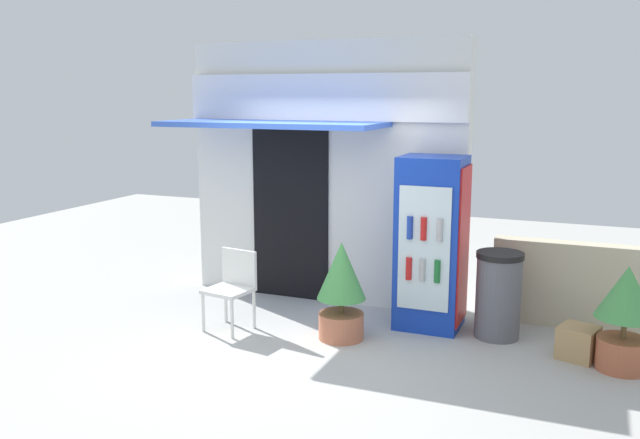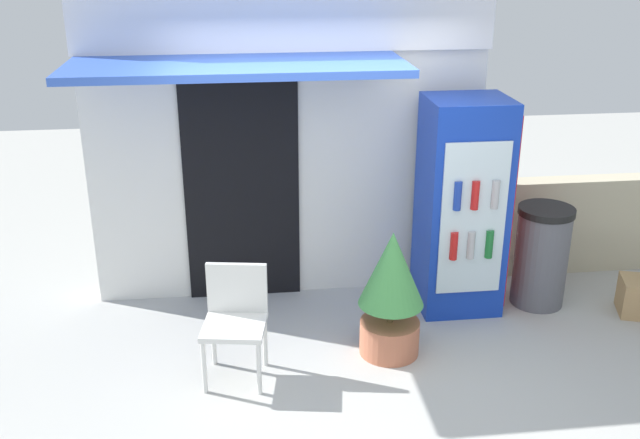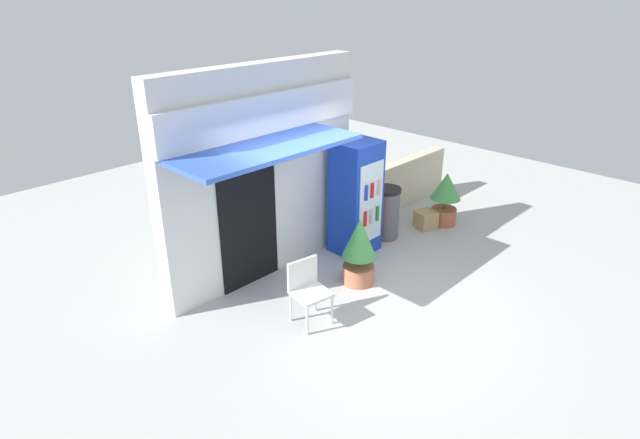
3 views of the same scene
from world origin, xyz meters
The scene contains 9 objects.
ground centered at (0.00, 0.00, 0.00)m, with size 16.00×16.00×0.00m, color #B2B2AD.
storefront_building centered at (-0.29, 1.62, 1.63)m, with size 3.46×1.28×3.15m.
drink_cooler centered at (1.20, 1.09, 0.94)m, with size 0.70×0.68×1.88m.
plastic_chair centered at (-0.77, 0.22, 0.50)m, with size 0.52×0.50×0.86m.
potted_plant_near_shop centered at (0.43, 0.36, 0.57)m, with size 0.51×0.51×1.04m.
potted_plant_curbside centered at (3.13, 0.59, 0.56)m, with size 0.55×0.55×0.99m.
trash_bin centered at (1.94, 1.03, 0.46)m, with size 0.49×0.49×0.92m.
stone_boundary_wall centered at (3.19, 1.68, 0.47)m, with size 2.80×0.22×0.94m, color beige.
cardboard_box centered at (2.75, 0.73, 0.16)m, with size 0.34×0.33×0.32m, color tan.
Camera 3 is at (-4.89, -4.02, 4.15)m, focal length 29.74 mm.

